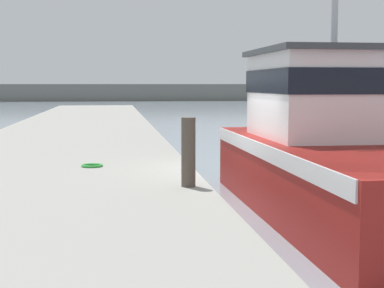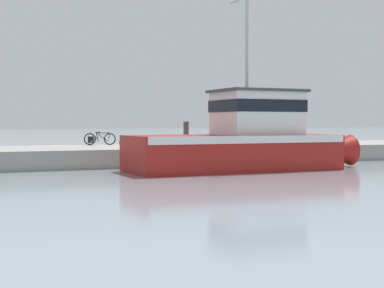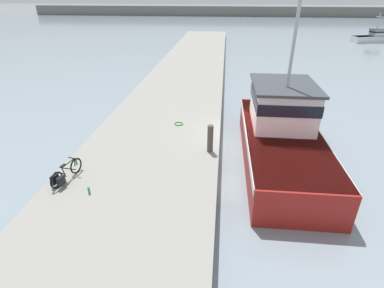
{
  "view_description": "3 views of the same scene",
  "coord_description": "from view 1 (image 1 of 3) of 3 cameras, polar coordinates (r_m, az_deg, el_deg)",
  "views": [
    {
      "loc": [
        -2.83,
        -12.39,
        2.67
      ],
      "look_at": [
        -1.31,
        -1.18,
        1.52
      ],
      "focal_mm": 55.0,
      "sensor_mm": 36.0,
      "label": 1
    },
    {
      "loc": [
        23.81,
        -12.69,
        2.05
      ],
      "look_at": [
        0.32,
        -2.55,
        1.1
      ],
      "focal_mm": 55.0,
      "sensor_mm": 36.0,
      "label": 2
    },
    {
      "loc": [
        -1.06,
        -13.68,
        7.22
      ],
      "look_at": [
        -2.16,
        -3.28,
        1.8
      ],
      "focal_mm": 28.0,
      "sensor_mm": 36.0,
      "label": 3
    }
  ],
  "objects": [
    {
      "name": "ground_plane",
      "position": [
        12.99,
        5.09,
        -6.08
      ],
      "size": [
        320.0,
        320.0,
        0.0
      ],
      "primitive_type": "plane",
      "color": "#84939E"
    },
    {
      "name": "dock_pier",
      "position": [
        12.67,
        -14.01,
        -4.58
      ],
      "size": [
        6.3,
        80.0,
        0.84
      ],
      "primitive_type": "cube",
      "color": "gray",
      "rests_on": "ground_plane"
    },
    {
      "name": "far_shoreline",
      "position": [
        102.65,
        10.99,
        4.96
      ],
      "size": [
        180.0,
        5.0,
        2.73
      ],
      "primitive_type": "cube",
      "color": "slate",
      "rests_on": "ground_plane"
    },
    {
      "name": "fishing_boat_main",
      "position": [
        12.61,
        13.52,
        -0.5
      ],
      "size": [
        3.4,
        10.64,
        8.66
      ],
      "rotation": [
        0.0,
        0.0,
        0.01
      ],
      "color": "maroon",
      "rests_on": "ground_plane"
    },
    {
      "name": "mooring_post",
      "position": [
        10.48,
        -0.35,
        -0.79
      ],
      "size": [
        0.25,
        0.25,
        1.24
      ],
      "primitive_type": "cylinder",
      "color": "#51473D",
      "rests_on": "dock_pier"
    },
    {
      "name": "hose_coil",
      "position": [
        13.27,
        -9.67,
        -2.07
      ],
      "size": [
        0.48,
        0.48,
        0.05
      ],
      "primitive_type": "torus",
      "color": "green",
      "rests_on": "dock_pier"
    }
  ]
}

